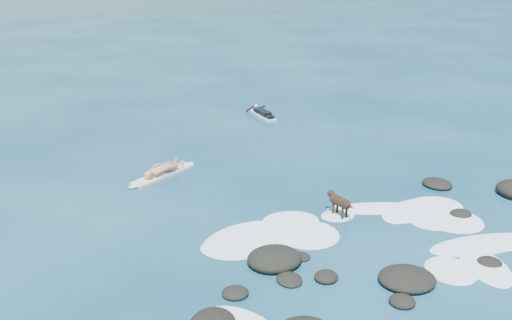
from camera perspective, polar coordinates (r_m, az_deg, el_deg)
ground at (r=17.70m, az=9.18°, el=-6.06°), size 160.00×160.00×0.00m
reef_rocks at (r=16.19m, az=16.50°, el=-8.73°), size 13.61×7.33×0.63m
breaking_foam at (r=17.01m, az=12.12°, el=-7.31°), size 11.22×6.66×0.12m
standing_surfer_rig at (r=21.11m, az=-9.38°, el=0.33°), size 3.05×1.88×1.89m
paddling_surfer_rig at (r=29.29m, az=0.63°, el=4.71°), size 1.14×2.53×0.44m
dog at (r=17.76m, az=8.29°, el=-4.10°), size 0.41×1.23×0.78m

